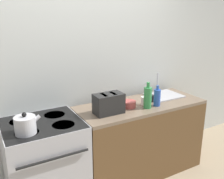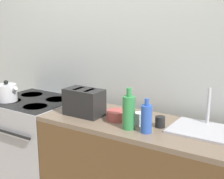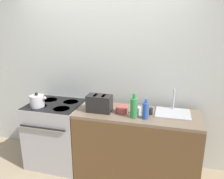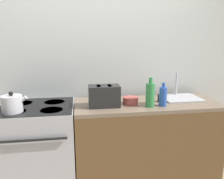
{
  "view_description": "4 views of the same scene",
  "coord_description": "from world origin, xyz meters",
  "px_view_note": "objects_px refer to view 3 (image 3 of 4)",
  "views": [
    {
      "loc": [
        -1.11,
        -1.94,
        1.92
      ],
      "look_at": [
        0.21,
        0.39,
        1.11
      ],
      "focal_mm": 40.0,
      "sensor_mm": 36.0,
      "label": 1
    },
    {
      "loc": [
        1.56,
        -1.67,
        1.7
      ],
      "look_at": [
        0.27,
        0.34,
        1.12
      ],
      "focal_mm": 50.0,
      "sensor_mm": 36.0,
      "label": 2
    },
    {
      "loc": [
        0.91,
        -2.24,
        1.95
      ],
      "look_at": [
        0.2,
        0.38,
        1.17
      ],
      "focal_mm": 35.0,
      "sensor_mm": 36.0,
      "label": 3
    },
    {
      "loc": [
        -0.16,
        -1.88,
        1.57
      ],
      "look_at": [
        0.18,
        0.37,
        1.05
      ],
      "focal_mm": 35.0,
      "sensor_mm": 36.0,
      "label": 4
    }
  ],
  "objects_px": {
    "toaster": "(99,103)",
    "cup_black": "(150,111)",
    "bottle_blue": "(146,111)",
    "cup_white": "(138,111)",
    "kettle": "(37,101)",
    "bowl": "(122,110)",
    "stove": "(57,132)",
    "bottle_green": "(134,108)"
  },
  "relations": [
    {
      "from": "bottle_green",
      "to": "cup_black",
      "type": "relative_size",
      "value": 3.75
    },
    {
      "from": "bottle_green",
      "to": "cup_white",
      "type": "relative_size",
      "value": 3.09
    },
    {
      "from": "bottle_blue",
      "to": "cup_black",
      "type": "distance_m",
      "value": 0.16
    },
    {
      "from": "bowl",
      "to": "bottle_blue",
      "type": "bearing_deg",
      "value": -21.06
    },
    {
      "from": "kettle",
      "to": "cup_black",
      "type": "distance_m",
      "value": 1.5
    },
    {
      "from": "bottle_blue",
      "to": "cup_black",
      "type": "bearing_deg",
      "value": 75.94
    },
    {
      "from": "bottle_green",
      "to": "bowl",
      "type": "relative_size",
      "value": 1.85
    },
    {
      "from": "kettle",
      "to": "bottle_green",
      "type": "relative_size",
      "value": 0.79
    },
    {
      "from": "cup_black",
      "to": "bowl",
      "type": "distance_m",
      "value": 0.35
    },
    {
      "from": "kettle",
      "to": "bottle_blue",
      "type": "distance_m",
      "value": 1.46
    },
    {
      "from": "cup_white",
      "to": "bowl",
      "type": "bearing_deg",
      "value": 175.4
    },
    {
      "from": "stove",
      "to": "bottle_green",
      "type": "xyz_separation_m",
      "value": [
        1.14,
        -0.18,
        0.57
      ]
    },
    {
      "from": "cup_black",
      "to": "toaster",
      "type": "bearing_deg",
      "value": -173.44
    },
    {
      "from": "bottle_green",
      "to": "bowl",
      "type": "distance_m",
      "value": 0.23
    },
    {
      "from": "kettle",
      "to": "bottle_green",
      "type": "distance_m",
      "value": 1.32
    },
    {
      "from": "kettle",
      "to": "bottle_green",
      "type": "bearing_deg",
      "value": -0.99
    },
    {
      "from": "kettle",
      "to": "toaster",
      "type": "distance_m",
      "value": 0.87
    },
    {
      "from": "stove",
      "to": "toaster",
      "type": "relative_size",
      "value": 2.92
    },
    {
      "from": "kettle",
      "to": "bottle_green",
      "type": "height_order",
      "value": "bottle_green"
    },
    {
      "from": "cup_white",
      "to": "bowl",
      "type": "xyz_separation_m",
      "value": [
        -0.2,
        0.02,
        -0.01
      ]
    },
    {
      "from": "toaster",
      "to": "cup_black",
      "type": "distance_m",
      "value": 0.64
    },
    {
      "from": "cup_white",
      "to": "toaster",
      "type": "bearing_deg",
      "value": -176.85
    },
    {
      "from": "kettle",
      "to": "bowl",
      "type": "bearing_deg",
      "value": 4.84
    },
    {
      "from": "toaster",
      "to": "bottle_green",
      "type": "relative_size",
      "value": 1.04
    },
    {
      "from": "stove",
      "to": "bottle_green",
      "type": "height_order",
      "value": "bottle_green"
    },
    {
      "from": "cup_white",
      "to": "stove",
      "type": "bearing_deg",
      "value": 176.28
    },
    {
      "from": "cup_white",
      "to": "cup_black",
      "type": "xyz_separation_m",
      "value": [
        0.14,
        0.05,
        -0.01
      ]
    },
    {
      "from": "stove",
      "to": "kettle",
      "type": "relative_size",
      "value": 3.86
    },
    {
      "from": "kettle",
      "to": "bowl",
      "type": "xyz_separation_m",
      "value": [
        1.15,
        0.1,
        -0.04
      ]
    },
    {
      "from": "toaster",
      "to": "cup_black",
      "type": "height_order",
      "value": "toaster"
    },
    {
      "from": "toaster",
      "to": "cup_white",
      "type": "bearing_deg",
      "value": 3.15
    },
    {
      "from": "kettle",
      "to": "bowl",
      "type": "height_order",
      "value": "kettle"
    },
    {
      "from": "bottle_blue",
      "to": "toaster",
      "type": "bearing_deg",
      "value": 172.73
    },
    {
      "from": "bottle_blue",
      "to": "cup_white",
      "type": "height_order",
      "value": "bottle_blue"
    },
    {
      "from": "cup_white",
      "to": "cup_black",
      "type": "bearing_deg",
      "value": 17.57
    },
    {
      "from": "stove",
      "to": "bottle_blue",
      "type": "xyz_separation_m",
      "value": [
        1.28,
        -0.18,
        0.54
      ]
    },
    {
      "from": "toaster",
      "to": "cup_white",
      "type": "xyz_separation_m",
      "value": [
        0.49,
        0.03,
        -0.06
      ]
    },
    {
      "from": "kettle",
      "to": "toaster",
      "type": "relative_size",
      "value": 0.76
    },
    {
      "from": "kettle",
      "to": "bottle_blue",
      "type": "bearing_deg",
      "value": -0.83
    },
    {
      "from": "stove",
      "to": "kettle",
      "type": "bearing_deg",
      "value": -138.22
    },
    {
      "from": "toaster",
      "to": "cup_black",
      "type": "bearing_deg",
      "value": 6.56
    },
    {
      "from": "stove",
      "to": "cup_white",
      "type": "xyz_separation_m",
      "value": [
        1.17,
        -0.08,
        0.49
      ]
    }
  ]
}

